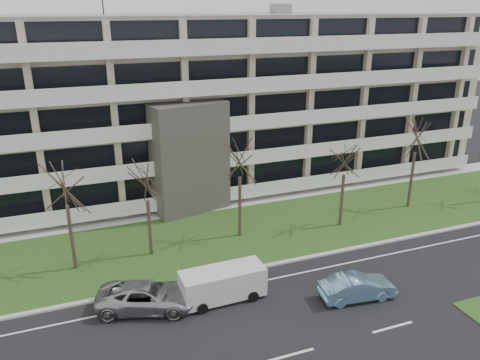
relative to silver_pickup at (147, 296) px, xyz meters
name	(u,v)px	position (x,y,z in m)	size (l,w,h in m)	color
ground	(291,355)	(5.87, -6.25, -0.77)	(160.00, 160.00, 0.00)	black
grass_verge	(212,238)	(5.87, 6.75, -0.74)	(90.00, 10.00, 0.06)	#214B19
curb	(235,272)	(5.87, 1.75, -0.71)	(90.00, 0.35, 0.12)	#B2B2AD
sidewalk	(192,209)	(5.87, 12.25, -0.73)	(90.00, 2.00, 0.08)	#B2B2AD
lane_edge_line	(243,285)	(5.87, 0.25, -0.76)	(90.00, 0.12, 0.01)	white
apartment_building	(169,104)	(5.87, 19.07, 6.85)	(60.50, 15.10, 18.75)	#C0B195
silver_pickup	(147,296)	(0.00, 0.00, 0.00)	(2.55, 5.53, 1.54)	#A1A4A8
blue_sedan	(357,287)	(11.57, -3.30, -0.04)	(1.54, 4.42, 1.46)	#79AED2
white_van	(224,281)	(4.33, -0.61, 0.36)	(4.92, 2.11, 1.89)	silver
tree_2	(63,179)	(-3.62, 5.85, 5.42)	(3.98, 3.98, 7.95)	#382B21
tree_3	(146,179)	(1.32, 5.98, 4.77)	(3.56, 3.56, 7.13)	#382B21
tree_4	(240,153)	(7.96, 6.44, 5.67)	(4.14, 4.14, 8.28)	#382B21
tree_5	(345,154)	(15.86, 5.39, 4.98)	(3.70, 3.70, 7.40)	#382B21
tree_6	(418,130)	(23.16, 6.43, 5.92)	(4.30, 4.30, 8.60)	#382B21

